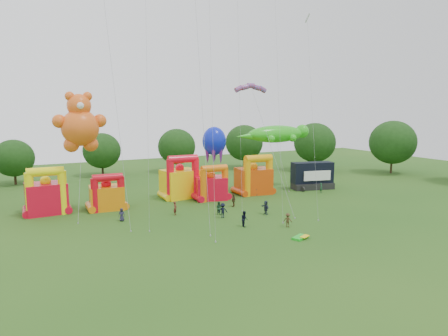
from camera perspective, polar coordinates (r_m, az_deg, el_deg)
name	(u,v)px	position (r m, az deg, el deg)	size (l,w,h in m)	color
ground	(292,258)	(39.18, 9.63, -12.58)	(160.00, 160.00, 0.00)	#1E4B15
tree_ring	(279,193)	(37.23, 7.91, -3.60)	(119.94, 122.00, 12.07)	#352314
bouncy_castle_0	(46,196)	(58.52, -24.03, -3.63)	(5.33, 4.39, 6.47)	red
bouncy_castle_1	(107,195)	(58.08, -16.38, -3.77)	(4.76, 3.92, 5.23)	orange
bouncy_castle_2	(180,181)	(63.27, -6.24, -1.91)	(5.85, 4.97, 6.94)	yellow
bouncy_castle_3	(211,186)	(61.88, -1.82, -2.57)	(5.35, 4.66, 5.55)	red
bouncy_castle_4	(254,179)	(66.15, 4.34, -1.53)	(5.93, 5.02, 6.63)	#CF410B
stage_trailer	(312,176)	(71.59, 12.50, -1.12)	(7.63, 4.22, 4.76)	black
teddy_bear_kite	(80,143)	(55.42, -19.88, 3.38)	(6.84, 7.81, 16.28)	orange
gecko_kite	(277,138)	(69.61, 7.61, 4.21)	(14.53, 5.76, 11.27)	green
octopus_kite	(211,165)	(64.13, -1.87, 0.47)	(6.24, 6.92, 11.16)	#0D1EC5
parafoil_kites	(204,116)	(48.95, -2.81, 7.46)	(23.22, 14.15, 32.43)	red
diamond_kites	(239,96)	(50.31, 2.10, 10.30)	(22.98, 16.60, 38.97)	red
folded_kite_bundle	(301,237)	(44.81, 10.89, -9.69)	(2.23, 1.74, 0.31)	green
spectator_0	(122,215)	(51.94, -14.41, -6.47)	(0.81, 0.53, 1.66)	#222137
spectator_1	(175,208)	(53.48, -6.99, -5.74)	(0.67, 0.44, 1.83)	#542018
spectator_2	(219,208)	(53.45, -0.75, -5.73)	(0.85, 0.66, 1.74)	#1B4327
spectator_3	(223,211)	(51.73, -0.19, -6.09)	(1.26, 0.72, 1.95)	black
spectator_4	(234,200)	(57.47, 1.38, -4.64)	(1.11, 0.46, 1.89)	#472F1C
spectator_5	(266,208)	(53.70, 5.98, -5.64)	(1.73, 0.55, 1.86)	#22273A
spectator_6	(256,191)	(64.90, 4.66, -3.24)	(0.82, 0.53, 1.67)	#502416
spectator_7	(321,188)	(68.79, 13.72, -2.77)	(0.61, 0.40, 1.69)	#1C462C
spectator_8	(244,219)	(48.12, 2.92, -7.26)	(0.92, 0.72, 1.89)	black
spectator_9	(288,220)	(48.47, 9.10, -7.36)	(1.10, 0.63, 1.70)	#3F2E19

